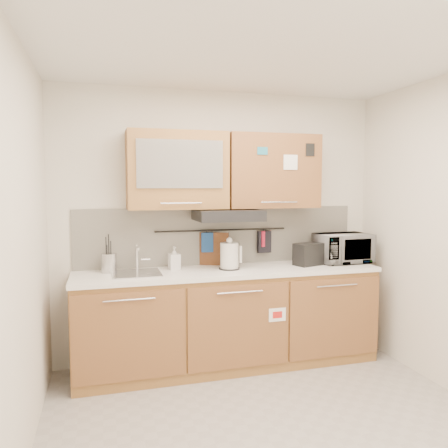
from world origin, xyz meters
TOP-DOWN VIEW (x-y plane):
  - floor at (0.00, 0.00)m, footprint 3.20×3.20m
  - ceiling at (0.00, 0.00)m, footprint 3.20×3.20m
  - wall_back at (0.00, 1.50)m, footprint 3.20×0.00m
  - wall_left at (-1.60, 0.00)m, footprint 0.00×3.00m
  - base_cabinet at (0.00, 1.19)m, footprint 2.80×0.64m
  - countertop at (0.00, 1.19)m, footprint 2.82×0.62m
  - backsplash at (0.00, 1.49)m, footprint 2.80×0.02m
  - upper_cabinets at (-0.00, 1.32)m, footprint 1.82×0.37m
  - range_hood at (0.00, 1.25)m, footprint 0.60×0.46m
  - sink at (-0.85, 1.21)m, footprint 0.42×0.40m
  - utensil_rail at (0.00, 1.45)m, footprint 1.30×0.02m
  - utensil_crock at (-1.08, 1.33)m, footprint 0.17×0.17m
  - kettle at (0.00, 1.19)m, footprint 0.21×0.19m
  - toaster at (0.80, 1.18)m, footprint 0.32×0.25m
  - microwave at (1.20, 1.23)m, footprint 0.54×0.38m
  - soap_bottle at (-0.49, 1.32)m, footprint 0.11×0.11m
  - cutting_board at (-0.10, 1.44)m, footprint 0.30×0.15m
  - oven_mitt at (-0.15, 1.44)m, footprint 0.12×0.04m
  - dark_pouch at (0.44, 1.44)m, footprint 0.14×0.05m
  - pot_holder at (0.46, 1.44)m, footprint 0.12×0.07m

SIDE VIEW (x-z plane):
  - floor at x=0.00m, z-range 0.00..0.00m
  - base_cabinet at x=0.00m, z-range -0.03..0.85m
  - countertop at x=0.00m, z-range 0.88..0.92m
  - sink at x=-0.85m, z-range 0.79..1.05m
  - utensil_crock at x=-1.08m, z-range 0.84..1.18m
  - soap_bottle at x=-0.49m, z-range 0.92..1.13m
  - toaster at x=0.80m, z-range 0.92..1.14m
  - kettle at x=0.00m, z-range 0.89..1.19m
  - cutting_board at x=-0.10m, z-range 0.85..1.24m
  - microwave at x=1.20m, z-range 0.92..1.21m
  - dark_pouch at x=0.44m, z-range 1.02..1.24m
  - oven_mitt at x=-0.15m, z-range 1.05..1.24m
  - pot_holder at x=0.46m, z-range 1.08..1.24m
  - backsplash at x=0.00m, z-range 0.92..1.48m
  - utensil_rail at x=0.00m, z-range 1.25..1.27m
  - wall_left at x=-1.60m, z-range -0.20..2.80m
  - wall_back at x=0.00m, z-range -0.30..2.90m
  - range_hood at x=0.00m, z-range 1.37..1.47m
  - upper_cabinets at x=0.00m, z-range 1.48..2.18m
  - ceiling at x=0.00m, z-range 2.60..2.60m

